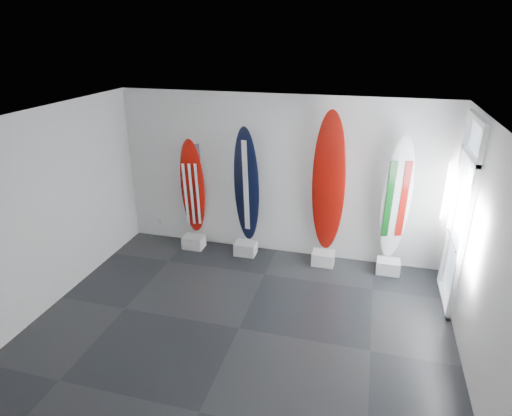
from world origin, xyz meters
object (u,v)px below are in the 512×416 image
(surfboard_usa, at_px, (193,188))
(surfboard_swiss, at_px, (329,184))
(surfboard_navy, at_px, (246,186))
(surfboard_italy, at_px, (396,199))

(surfboard_usa, relative_size, surfboard_swiss, 0.77)
(surfboard_navy, distance_m, surfboard_swiss, 1.49)
(surfboard_usa, bearing_deg, surfboard_italy, -12.62)
(surfboard_swiss, height_order, surfboard_italy, surfboard_swiss)
(surfboard_swiss, distance_m, surfboard_italy, 1.16)
(surfboard_swiss, relative_size, surfboard_italy, 1.15)
(surfboard_navy, relative_size, surfboard_swiss, 0.86)
(surfboard_navy, xyz_separation_m, surfboard_swiss, (1.48, 0.00, 0.18))
(surfboard_usa, height_order, surfboard_navy, surfboard_navy)
(surfboard_usa, distance_m, surfboard_italy, 3.70)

